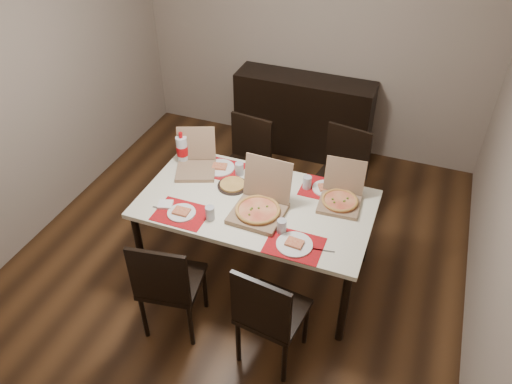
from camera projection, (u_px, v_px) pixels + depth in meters
The scene contains 19 objects.
ground at pixel (244, 251), 4.52m from camera, with size 3.80×4.00×0.02m, color #472A15.
room_walls at pixel (262, 49), 3.77m from camera, with size 3.84×4.02×2.62m.
sideboard at pixel (303, 116), 5.55m from camera, with size 1.50×0.40×0.90m, color black.
dining_table at pixel (256, 209), 3.92m from camera, with size 1.80×1.00×0.75m.
chair_near_left at pixel (168, 283), 3.54m from camera, with size 0.48×0.48×0.93m.
chair_near_right at pixel (269, 313), 3.33m from camera, with size 0.47×0.47×0.93m.
chair_far_left at pixel (246, 161), 4.75m from camera, with size 0.47×0.47×0.93m.
chair_far_right at pixel (341, 173), 4.59m from camera, with size 0.49×0.49×0.93m.
setting_near_left at pixel (187, 212), 3.75m from camera, with size 0.51×0.30×0.11m.
setting_near_right at pixel (291, 240), 3.52m from camera, with size 0.48×0.30×0.11m.
setting_far_left at pixel (223, 167), 4.21m from camera, with size 0.46×0.30×0.11m.
setting_far_right at pixel (321, 187), 4.00m from camera, with size 0.43×0.30×0.11m.
napkin_loose at pixel (252, 209), 3.80m from camera, with size 0.12×0.11×0.02m, color white.
pizza_box_center at pixel (260, 207), 3.75m from camera, with size 0.39×0.43×0.38m.
pizza_box_right at pixel (341, 197), 3.84m from camera, with size 0.33×0.37×0.31m.
pizza_box_left at pixel (196, 163), 4.20m from camera, with size 0.43×0.45×0.32m.
faina_plate at pixel (233, 185), 4.03m from camera, with size 0.25×0.25×0.03m.
dip_bowl at pixel (272, 194), 3.94m from camera, with size 0.12×0.12×0.03m, color white.
soda_bottle at pixel (182, 150), 4.24m from camera, with size 0.10×0.10×0.29m.
Camera 1 is at (1.25, -2.97, 3.21)m, focal length 35.00 mm.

